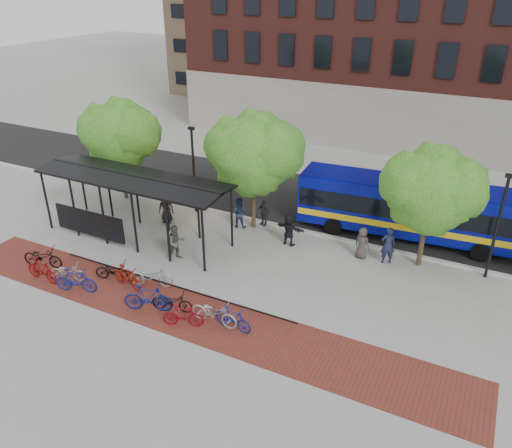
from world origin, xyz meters
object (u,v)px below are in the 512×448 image
at_px(bike_9, 183,315).
at_px(bike_11, 233,318).
at_px(bus_shelter, 131,185).
at_px(pedestrian_5, 289,230).
at_px(bike_1, 42,270).
at_px(tree_c, 434,188).
at_px(lamp_post_left, 194,168).
at_px(pedestrian_8, 176,243).
at_px(tree_b, 256,151).
at_px(bus, 410,206).
at_px(pedestrian_0, 166,208).
at_px(pedestrian_1, 166,208).
at_px(bike_3, 76,280).
at_px(pedestrian_6, 362,243).
at_px(tree_a, 120,132).
at_px(lamp_post_right, 498,224).
at_px(pedestrian_4, 264,212).
at_px(bike_2, 68,272).
at_px(pedestrian_2, 239,213).
at_px(bike_8, 172,301).
at_px(bike_4, 114,271).
at_px(bike_5, 127,277).
at_px(pedestrian_7, 388,245).
at_px(bike_6, 151,276).
at_px(bike_10, 214,313).

relative_size(bike_9, bike_11, 1.00).
bearing_deg(bus_shelter, pedestrian_5, 20.07).
xyz_separation_m(bike_1, bike_11, (9.51, 0.87, -0.07)).
height_order(tree_c, lamp_post_left, tree_c).
bearing_deg(pedestrian_8, tree_b, 11.25).
xyz_separation_m(bus, pedestrian_0, (-12.56, -4.28, -0.93)).
bearing_deg(pedestrian_1, bike_3, 105.96).
bearing_deg(tree_c, pedestrian_6, -167.49).
xyz_separation_m(tree_a, lamp_post_right, (20.91, 0.25, -1.49)).
xyz_separation_m(pedestrian_4, pedestrian_6, (5.91, -1.07, 0.05)).
bearing_deg(bike_2, pedestrian_8, -59.03).
bearing_deg(pedestrian_6, lamp_post_left, 13.32).
bearing_deg(bike_11, pedestrian_2, 31.88).
height_order(bike_9, pedestrian_4, pedestrian_4).
bearing_deg(pedestrian_6, bike_8, 71.43).
bearing_deg(bike_3, pedestrian_4, -42.59).
distance_m(bike_4, bike_5, 0.97).
height_order(lamp_post_right, pedestrian_7, lamp_post_right).
distance_m(bike_4, pedestrian_8, 3.25).
relative_size(bus, pedestrian_1, 6.23).
bearing_deg(bus, pedestrian_2, -164.91).
bearing_deg(bus_shelter, pedestrian_4, 37.81).
bearing_deg(bus_shelter, bike_6, -43.86).
distance_m(bike_10, pedestrian_7, 9.36).
distance_m(bike_4, pedestrian_0, 6.23).
distance_m(bike_4, pedestrian_2, 7.73).
distance_m(bike_10, pedestrian_5, 7.41).
distance_m(bike_11, pedestrian_6, 8.32).
xyz_separation_m(lamp_post_left, pedestrian_5, (6.55, -1.27, -1.89)).
xyz_separation_m(bus, bike_5, (-10.18, -10.54, -1.24)).
bearing_deg(pedestrian_8, bus_shelter, 105.61).
xyz_separation_m(tree_c, pedestrian_8, (-10.90, -4.85, -3.14)).
bearing_deg(bike_3, pedestrian_0, -13.03).
distance_m(bike_4, pedestrian_1, 6.02).
bearing_deg(bike_11, bike_5, 90.17).
bearing_deg(pedestrian_5, pedestrian_4, -27.38).
distance_m(bike_9, pedestrian_5, 8.16).
distance_m(lamp_post_left, bike_11, 11.52).
height_order(pedestrian_0, pedestrian_4, pedestrian_0).
distance_m(bike_11, pedestrian_2, 8.94).
bearing_deg(lamp_post_right, bike_1, -152.46).
bearing_deg(bike_2, lamp_post_right, -79.93).
xyz_separation_m(bus, pedestrian_6, (-1.53, -3.26, -0.97)).
distance_m(tree_c, pedestrian_4, 9.32).
height_order(tree_c, pedestrian_4, tree_c).
height_order(tree_c, pedestrian_7, tree_c).
height_order(tree_c, pedestrian_5, tree_c).
distance_m(lamp_post_right, pedestrian_4, 11.79).
xyz_separation_m(bike_6, pedestrian_4, (1.85, 7.80, 0.24)).
height_order(bike_8, pedestrian_8, pedestrian_8).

